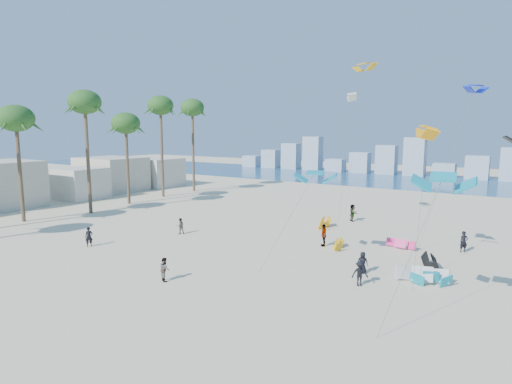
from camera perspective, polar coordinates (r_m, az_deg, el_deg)
The scene contains 10 objects.
ground at distance 29.22m, azimuth -23.35°, elevation -12.14°, with size 220.00×220.00×0.00m, color beige.
ocean at distance 90.28m, azimuth 18.31°, elevation 1.62°, with size 220.00×220.00×0.00m, color navy.
kitesurfer_near at distance 38.97m, azimuth -21.70°, elevation -5.67°, with size 0.62×0.41×1.70m, color black.
kitesurfer_mid at distance 28.93m, azimuth -12.28°, elevation -10.19°, with size 0.76×0.60×1.57m, color gray.
kitesurfers_far at distance 38.08m, azimuth 10.71°, elevation -5.50°, with size 24.53×19.88×1.92m.
grounded_kites at distance 34.68m, azimuth 17.08°, elevation -7.80°, with size 14.85×13.80×1.06m.
flying_kites at distance 38.47m, azimuth 23.94°, elevation 10.38°, with size 29.85×34.12×18.64m.
palm_row at distance 54.95m, azimuth -22.70°, elevation 9.70°, with size 7.25×44.80×14.99m.
beachfront_buildings at distance 67.49m, azimuth -24.49°, elevation 1.44°, with size 11.50×43.00×6.00m.
distant_skyline at distance 99.95m, azimuth 19.25°, elevation 3.96°, with size 85.00×3.00×8.40m.
Camera 1 is at (23.25, -14.68, 9.87)m, focal length 29.51 mm.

